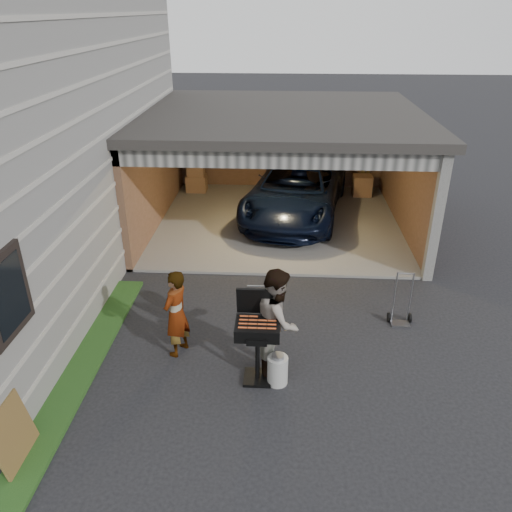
# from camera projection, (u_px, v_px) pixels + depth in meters

# --- Properties ---
(ground) EXTENTS (80.00, 80.00, 0.00)m
(ground) POSITION_uv_depth(u_px,v_px,m) (223.00, 386.00, 7.52)
(ground) COLOR black
(ground) RESTS_ON ground
(groundcover_strip) EXTENTS (0.50, 8.00, 0.06)m
(groundcover_strip) POSITION_uv_depth(u_px,v_px,m) (48.00, 429.00, 6.72)
(groundcover_strip) COLOR #193814
(groundcover_strip) RESTS_ON ground
(garage) EXTENTS (6.80, 6.30, 2.90)m
(garage) POSITION_uv_depth(u_px,v_px,m) (281.00, 150.00, 12.71)
(garage) COLOR #605E59
(garage) RESTS_ON ground
(minivan) EXTENTS (3.18, 5.32, 1.38)m
(minivan) POSITION_uv_depth(u_px,v_px,m) (296.00, 193.00, 13.31)
(minivan) COLOR black
(minivan) RESTS_ON ground
(woman) EXTENTS (0.55, 0.65, 1.50)m
(woman) POSITION_uv_depth(u_px,v_px,m) (176.00, 314.00, 7.94)
(woman) COLOR #C7DDFA
(woman) RESTS_ON ground
(man) EXTENTS (0.66, 0.85, 1.73)m
(man) POSITION_uv_depth(u_px,v_px,m) (277.00, 320.00, 7.57)
(man) COLOR #462F1B
(man) RESTS_ON ground
(bbq_grill) EXTENTS (0.65, 0.57, 1.46)m
(bbq_grill) POSITION_uv_depth(u_px,v_px,m) (258.00, 331.00, 7.32)
(bbq_grill) COLOR black
(bbq_grill) RESTS_ON ground
(propane_tank) EXTENTS (0.40, 0.40, 0.47)m
(propane_tank) POSITION_uv_depth(u_px,v_px,m) (278.00, 370.00, 7.50)
(propane_tank) COLOR #BBBBB6
(propane_tank) RESTS_ON ground
(plywood_panel) EXTENTS (0.21, 0.76, 0.83)m
(plywood_panel) POSITION_uv_depth(u_px,v_px,m) (13.00, 436.00, 6.11)
(plywood_panel) COLOR brown
(plywood_panel) RESTS_ON ground
(hand_truck) EXTENTS (0.42, 0.30, 1.01)m
(hand_truck) POSITION_uv_depth(u_px,v_px,m) (401.00, 314.00, 8.95)
(hand_truck) COLOR slate
(hand_truck) RESTS_ON ground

